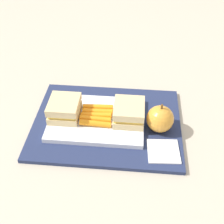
% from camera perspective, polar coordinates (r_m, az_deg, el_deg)
% --- Properties ---
extents(ground_plane, '(2.40, 2.40, 0.00)m').
position_cam_1_polar(ground_plane, '(0.75, -0.96, -2.37)').
color(ground_plane, '#B7AD99').
extents(lunchbag_mat, '(0.36, 0.28, 0.01)m').
position_cam_1_polar(lunchbag_mat, '(0.74, -0.96, -2.09)').
color(lunchbag_mat, navy).
rests_on(lunchbag_mat, ground_plane).
extents(food_tray, '(0.23, 0.17, 0.01)m').
position_cam_1_polar(food_tray, '(0.74, -2.90, -1.34)').
color(food_tray, white).
rests_on(food_tray, lunchbag_mat).
extents(sandwich_half_left, '(0.07, 0.08, 0.04)m').
position_cam_1_polar(sandwich_half_left, '(0.73, -9.04, 0.66)').
color(sandwich_half_left, '#DBC189').
rests_on(sandwich_half_left, food_tray).
extents(sandwich_half_right, '(0.07, 0.08, 0.04)m').
position_cam_1_polar(sandwich_half_right, '(0.71, 3.24, -0.07)').
color(sandwich_half_right, '#DBC189').
rests_on(sandwich_half_right, food_tray).
extents(carrot_sticks_bundle, '(0.08, 0.07, 0.02)m').
position_cam_1_polar(carrot_sticks_bundle, '(0.73, -2.97, -0.59)').
color(carrot_sticks_bundle, orange).
rests_on(carrot_sticks_bundle, food_tray).
extents(apple, '(0.06, 0.06, 0.08)m').
position_cam_1_polar(apple, '(0.71, 9.14, -1.31)').
color(apple, gold).
rests_on(apple, lunchbag_mat).
extents(paper_napkin, '(0.07, 0.07, 0.00)m').
position_cam_1_polar(paper_napkin, '(0.68, 9.76, -7.37)').
color(paper_napkin, white).
rests_on(paper_napkin, lunchbag_mat).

